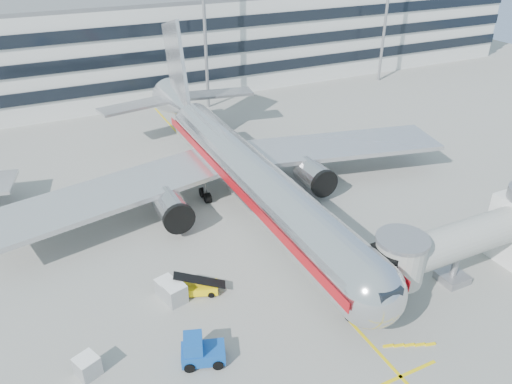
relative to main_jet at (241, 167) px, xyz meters
name	(u,v)px	position (x,y,z in m)	size (l,w,h in m)	color
ground	(296,262)	(0.00, -11.72, -4.23)	(180.00, 180.00, 0.00)	gray
lead_in_line	(248,210)	(0.00, -1.72, -4.23)	(0.25, 70.00, 0.01)	yellow
stop_bar	(401,377)	(0.00, -25.72, -4.23)	(6.00, 0.25, 0.01)	yellow
main_jet	(241,167)	(0.00, 0.00, 0.00)	(50.95, 48.70, 16.06)	silver
jet_bridge	(476,238)	(12.18, -19.72, -0.36)	(17.80, 4.50, 7.00)	silver
terminal	(130,42)	(0.00, 46.23, 3.57)	(150.00, 24.25, 15.60)	silver
light_mast_centre	(204,10)	(8.00, 30.28, 10.64)	(2.40, 1.20, 25.45)	gray
belt_loader	(193,288)	(-9.55, -11.68, -3.67)	(4.21, 2.74, 1.98)	yellow
baggage_tug	(200,351)	(-11.52, -18.63, -3.26)	(3.36, 2.67, 2.23)	#0D4399
cargo_container_left	(87,366)	(-18.66, -16.40, -3.49)	(1.82, 1.82, 1.48)	#A7A9AE
cargo_container_right	(175,293)	(-11.19, -12.01, -3.41)	(1.86, 1.86, 1.63)	#A7A9AE
cargo_container_front	(166,287)	(-11.56, -10.88, -3.49)	(1.72, 1.72, 1.49)	#A7A9AE
ramp_worker	(194,345)	(-11.70, -17.84, -3.34)	(0.65, 0.43, 1.79)	#8BF91A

